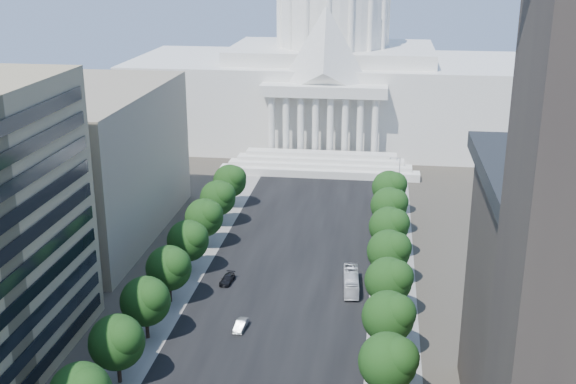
% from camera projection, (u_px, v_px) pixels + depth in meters
% --- Properties ---
extents(road_asphalt, '(30.00, 260.00, 0.01)m').
position_uv_depth(road_asphalt, '(291.00, 264.00, 135.64)').
color(road_asphalt, black).
rests_on(road_asphalt, ground).
extents(sidewalk_left, '(8.00, 260.00, 0.02)m').
position_uv_depth(sidewalk_left, '(193.00, 258.00, 138.05)').
color(sidewalk_left, gray).
rests_on(sidewalk_left, ground).
extents(sidewalk_right, '(8.00, 260.00, 0.02)m').
position_uv_depth(sidewalk_right, '(393.00, 270.00, 133.22)').
color(sidewalk_right, gray).
rests_on(sidewalk_right, ground).
extents(capitol, '(120.00, 56.00, 73.00)m').
position_uv_depth(capitol, '(332.00, 76.00, 218.47)').
color(capitol, white).
rests_on(capitol, ground).
extents(office_block_left_far, '(38.00, 52.00, 30.00)m').
position_uv_depth(office_block_left_far, '(63.00, 163.00, 146.38)').
color(office_block_left_far, gray).
rests_on(office_block_left_far, ground).
extents(tree_l_d, '(7.79, 7.60, 9.97)m').
position_uv_depth(tree_l_d, '(119.00, 341.00, 96.18)').
color(tree_l_d, '#33261C').
rests_on(tree_l_d, ground).
extents(tree_l_e, '(7.79, 7.60, 9.97)m').
position_uv_depth(tree_l_e, '(147.00, 300.00, 107.46)').
color(tree_l_e, '#33261C').
rests_on(tree_l_e, ground).
extents(tree_l_f, '(7.79, 7.60, 9.97)m').
position_uv_depth(tree_l_f, '(170.00, 267.00, 118.74)').
color(tree_l_f, '#33261C').
rests_on(tree_l_f, ground).
extents(tree_l_g, '(7.79, 7.60, 9.97)m').
position_uv_depth(tree_l_g, '(189.00, 240.00, 130.02)').
color(tree_l_g, '#33261C').
rests_on(tree_l_g, ground).
extents(tree_l_h, '(7.79, 7.60, 9.97)m').
position_uv_depth(tree_l_h, '(205.00, 217.00, 141.29)').
color(tree_l_h, '#33261C').
rests_on(tree_l_h, ground).
extents(tree_l_i, '(7.79, 7.60, 9.97)m').
position_uv_depth(tree_l_i, '(219.00, 197.00, 152.57)').
color(tree_l_i, '#33261C').
rests_on(tree_l_i, ground).
extents(tree_l_j, '(7.79, 7.60, 9.97)m').
position_uv_depth(tree_l_j, '(231.00, 180.00, 163.85)').
color(tree_l_j, '#33261C').
rests_on(tree_l_j, ground).
extents(tree_r_d, '(7.79, 7.60, 9.97)m').
position_uv_depth(tree_r_d, '(390.00, 361.00, 91.60)').
color(tree_r_d, '#33261C').
rests_on(tree_r_d, ground).
extents(tree_r_e, '(7.79, 7.60, 9.97)m').
position_uv_depth(tree_r_e, '(390.00, 316.00, 102.88)').
color(tree_r_e, '#33261C').
rests_on(tree_r_e, ground).
extents(tree_r_f, '(7.79, 7.60, 9.97)m').
position_uv_depth(tree_r_f, '(390.00, 280.00, 114.16)').
color(tree_r_f, '#33261C').
rests_on(tree_r_f, ground).
extents(tree_r_g, '(7.79, 7.60, 9.97)m').
position_uv_depth(tree_r_g, '(391.00, 250.00, 125.44)').
color(tree_r_g, '#33261C').
rests_on(tree_r_g, ground).
extents(tree_r_h, '(7.79, 7.60, 9.97)m').
position_uv_depth(tree_r_h, '(391.00, 226.00, 136.71)').
color(tree_r_h, '#33261C').
rests_on(tree_r_h, ground).
extents(tree_r_i, '(7.79, 7.60, 9.97)m').
position_uv_depth(tree_r_i, '(391.00, 205.00, 147.99)').
color(tree_r_i, '#33261C').
rests_on(tree_r_i, ground).
extents(tree_r_j, '(7.79, 7.60, 9.97)m').
position_uv_depth(tree_r_j, '(391.00, 187.00, 159.27)').
color(tree_r_j, '#33261C').
rests_on(tree_r_j, ground).
extents(streetlight_c, '(2.61, 0.44, 9.00)m').
position_uv_depth(streetlight_c, '(401.00, 320.00, 103.06)').
color(streetlight_c, gray).
rests_on(streetlight_c, ground).
extents(streetlight_d, '(2.61, 0.44, 9.00)m').
position_uv_depth(streetlight_d, '(399.00, 251.00, 126.56)').
color(streetlight_d, gray).
rests_on(streetlight_d, ground).
extents(streetlight_e, '(2.61, 0.44, 9.00)m').
position_uv_depth(streetlight_e, '(398.00, 204.00, 150.05)').
color(streetlight_e, gray).
rests_on(streetlight_e, ground).
extents(streetlight_f, '(2.61, 0.44, 9.00)m').
position_uv_depth(streetlight_f, '(397.00, 170.00, 173.55)').
color(streetlight_f, gray).
rests_on(streetlight_f, ground).
extents(car_silver, '(1.85, 4.31, 1.38)m').
position_uv_depth(car_silver, '(241.00, 325.00, 111.98)').
color(car_silver, '#96989D').
rests_on(car_silver, ground).
extents(car_dark_b, '(2.33, 4.80, 1.35)m').
position_uv_depth(car_dark_b, '(227.00, 279.00, 127.68)').
color(car_dark_b, black).
rests_on(car_dark_b, ground).
extents(city_bus, '(3.18, 10.65, 2.93)m').
position_uv_depth(city_bus, '(351.00, 281.00, 125.07)').
color(city_bus, silver).
rests_on(city_bus, ground).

